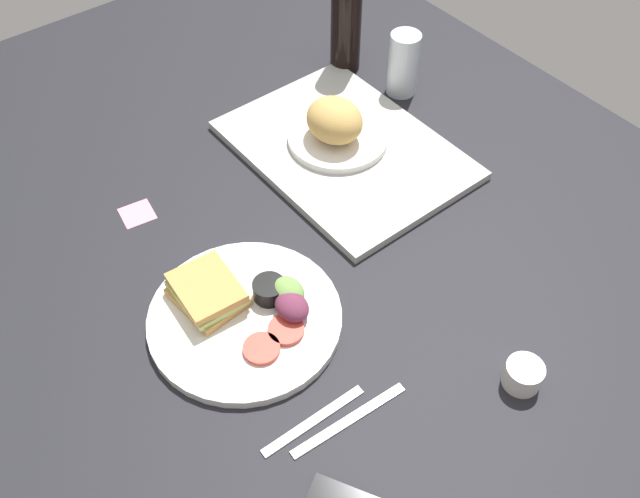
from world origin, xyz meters
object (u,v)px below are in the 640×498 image
Objects in this scene: drinking_glass at (403,64)px; soda_bottle at (346,23)px; plate_with_salad at (244,311)px; espresso_cup at (523,375)px; fork at (313,420)px; sticky_note at (137,214)px; bread_plate_near at (336,127)px; serving_tray at (345,150)px; knife at (349,420)px.

drinking_glass is 15.04cm from soda_bottle.
plate_with_salad is 65.11cm from drinking_glass.
fork is (-13.67, -27.64, -1.75)cm from espresso_cup.
fork is 3.04× the size of sticky_note.
drinking_glass is at bearing 115.73° from plate_with_salad.
sticky_note is (-7.93, -38.82, -5.16)cm from bread_plate_near.
plate_with_salad is 69.64cm from soda_bottle.
sticky_note is (-64.79, -27.77, -1.94)cm from espresso_cup.
sticky_note is (-10.19, -39.37, -0.74)cm from serving_tray.
bread_plate_near reaches higher than fork.
sticky_note is (-30.47, -2.53, -1.58)cm from plate_with_salad.
soda_bottle reaches higher than espresso_cup.
fork is 5.00cm from knife.
sticky_note is (-51.12, -0.13, -0.19)cm from fork.
espresso_cup is 1.00× the size of sticky_note.
bread_plate_near is 39.95cm from sticky_note.
bread_plate_near is 1.02× the size of knife.
soda_bottle is 3.86× the size of espresso_cup.
soda_bottle is 3.86× the size of sticky_note.
serving_tray is 2.65× the size of fork.
bread_plate_near is 1.44× the size of drinking_glass.
drinking_glass is 77.22cm from knife.
bread_plate_near is 3.44× the size of espresso_cup.
drinking_glass is 2.39× the size of espresso_cup.
bread_plate_near is at bearing 49.82° from fork.
serving_tray is 42.06cm from plate_with_salad.
fork is at bearing -42.28° from soda_bottle.
drinking_glass is at bearing 104.27° from bread_plate_near.
knife is (-10.67, -23.64, -1.75)cm from espresso_cup.
sticky_note is at bearing -92.15° from drinking_glass.
bread_plate_near reaches higher than espresso_cup.
drinking_glass is at bearing 15.21° from soda_bottle.
plate_with_salad is at bearing 85.03° from fork.
fork is 0.89× the size of knife.
sticky_note is at bearing -175.25° from plate_with_salad.
bread_plate_near reaches higher than serving_tray.
fork reaches higher than sticky_note.
soda_bottle is at bearing 136.82° from bread_plate_near.
plate_with_salad reaches higher than espresso_cup.
espresso_cup is 30.88cm from fork.
knife is 3.39× the size of sticky_note.
bread_plate_near reaches higher than plate_with_salad.
espresso_cup is 0.29× the size of knife.
plate_with_salad is at bearing 4.75° from sticky_note.
espresso_cup reaches higher than knife.
soda_bottle reaches higher than bread_plate_near.
sticky_note is at bearing -156.80° from espresso_cup.
soda_bottle reaches higher than fork.
plate_with_salad is 23.74cm from knife.
plate_with_salad is 5.39× the size of sticky_note.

